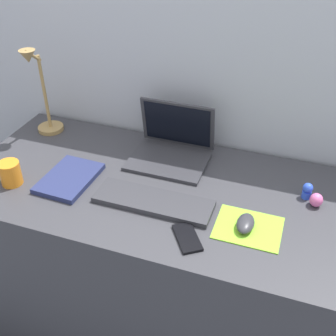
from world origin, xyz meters
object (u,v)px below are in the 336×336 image
coffee_mug (10,173)px  toy_figurine_pink (316,200)px  toy_figurine_blue (307,190)px  keyboard (153,201)px  laptop (172,145)px  desk_lamp (41,94)px  mouse (245,223)px  notebook_pad (69,178)px  cell_phone (187,238)px

coffee_mug → toy_figurine_pink: 1.08m
toy_figurine_blue → keyboard: bearing=-157.0°
laptop → desk_lamp: 0.59m
laptop → mouse: bearing=-41.8°
laptop → desk_lamp: bearing=-179.8°
coffee_mug → toy_figurine_pink: size_ratio=1.80×
desk_lamp → notebook_pad: desk_lamp is taller
keyboard → mouse: 0.32m
coffee_mug → keyboard: bearing=6.6°
mouse → toy_figurine_pink: toy_figurine_pink is taller
mouse → coffee_mug: (-0.85, -0.04, 0.02)m
mouse → toy_figurine_pink: 0.28m
mouse → toy_figurine_pink: bearing=43.2°
laptop → toy_figurine_pink: (0.56, -0.13, -0.03)m
desk_lamp → notebook_pad: size_ratio=1.60×
coffee_mug → toy_figurine_blue: 1.05m
toy_figurine_blue → toy_figurine_pink: size_ratio=1.22×
coffee_mug → toy_figurine_pink: (1.05, 0.24, -0.02)m
toy_figurine_pink → coffee_mug: bearing=-167.4°
desk_lamp → coffee_mug: size_ratio=4.33×
laptop → coffee_mug: laptop is taller
desk_lamp → toy_figurine_pink: 1.15m
notebook_pad → coffee_mug: size_ratio=2.71×
mouse → coffee_mug: size_ratio=1.08×
mouse → notebook_pad: bearing=176.5°
notebook_pad → toy_figurine_blue: toy_figurine_blue is taller
cell_phone → toy_figurine_blue: 0.47m
coffee_mug → toy_figurine_blue: size_ratio=1.47×
laptop → toy_figurine_blue: size_ratio=4.99×
laptop → cell_phone: laptop is taller
desk_lamp → coffee_mug: bearing=-77.3°
toy_figurine_blue → toy_figurine_pink: 0.05m
toy_figurine_blue → desk_lamp: bearing=175.3°
toy_figurine_blue → toy_figurine_pink: (0.03, -0.03, -0.01)m
laptop → notebook_pad: laptop is taller
notebook_pad → coffee_mug: coffee_mug is taller
toy_figurine_blue → coffee_mug: bearing=-165.2°
keyboard → toy_figurine_pink: size_ratio=8.34×
keyboard → mouse: (0.32, -0.02, 0.01)m
desk_lamp → coffee_mug: desk_lamp is taller
laptop → desk_lamp: (-0.57, -0.00, 0.13)m
mouse → coffee_mug: 0.85m
keyboard → toy_figurine_blue: 0.53m
keyboard → cell_phone: 0.20m
mouse → coffee_mug: bearing=-177.0°
notebook_pad → desk_lamp: bearing=136.2°
keyboard → notebook_pad: (-0.34, 0.02, 0.00)m
mouse → laptop: bearing=138.2°
cell_phone → coffee_mug: size_ratio=1.45×
keyboard → coffee_mug: (-0.53, -0.06, 0.03)m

